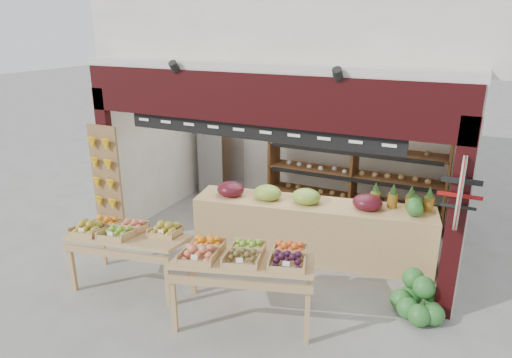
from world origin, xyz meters
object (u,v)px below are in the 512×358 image
(back_shelving, at_px, (355,156))
(watermelon_pile, at_px, (418,300))
(display_table_left, at_px, (124,233))
(display_table_right, at_px, (245,257))
(refrigerator, at_px, (221,155))
(cardboard_stack, at_px, (226,210))
(mid_counter, at_px, (311,228))

(back_shelving, bearing_deg, watermelon_pile, -60.34)
(display_table_left, height_order, display_table_right, display_table_right)
(watermelon_pile, bearing_deg, back_shelving, 119.66)
(refrigerator, distance_m, display_table_right, 4.52)
(display_table_right, bearing_deg, back_shelving, 83.46)
(refrigerator, height_order, cardboard_stack, refrigerator)
(mid_counter, distance_m, display_table_left, 2.88)
(cardboard_stack, height_order, mid_counter, mid_counter)
(display_table_left, distance_m, watermelon_pile, 4.12)
(display_table_left, distance_m, display_table_right, 1.95)
(watermelon_pile, bearing_deg, display_table_left, -165.97)
(back_shelving, distance_m, cardboard_stack, 2.67)
(cardboard_stack, height_order, watermelon_pile, cardboard_stack)
(cardboard_stack, bearing_deg, refrigerator, 123.13)
(back_shelving, xyz_separation_m, display_table_right, (-0.43, -3.79, -0.39))
(back_shelving, bearing_deg, cardboard_stack, -150.10)
(display_table_right, bearing_deg, mid_counter, 83.13)
(display_table_right, xyz_separation_m, watermelon_pile, (2.02, 1.01, -0.66))
(mid_counter, height_order, watermelon_pile, mid_counter)
(refrigerator, bearing_deg, mid_counter, -17.67)
(back_shelving, bearing_deg, refrigerator, -179.68)
(refrigerator, xyz_separation_m, display_table_left, (0.54, -3.75, -0.13))
(refrigerator, distance_m, display_table_left, 3.79)
(back_shelving, relative_size, cardboard_stack, 3.46)
(mid_counter, xyz_separation_m, display_table_left, (-2.17, -1.87, 0.27))
(mid_counter, relative_size, display_table_left, 2.23)
(display_table_left, bearing_deg, back_shelving, 57.73)
(watermelon_pile, bearing_deg, mid_counter, 153.70)
(back_shelving, bearing_deg, display_table_left, -122.27)
(cardboard_stack, xyz_separation_m, watermelon_pile, (3.71, -1.55, -0.01))
(display_table_left, xyz_separation_m, watermelon_pile, (3.96, 0.99, -0.57))
(mid_counter, xyz_separation_m, watermelon_pile, (1.79, -0.88, -0.30))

